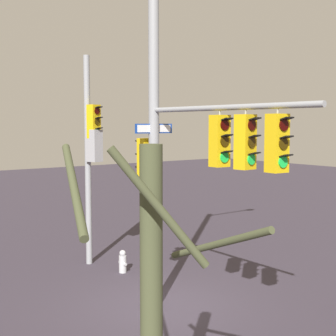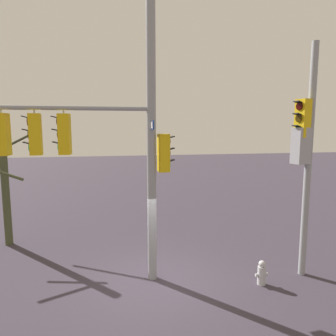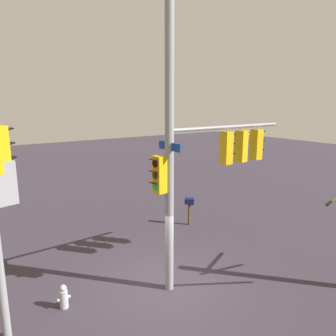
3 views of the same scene
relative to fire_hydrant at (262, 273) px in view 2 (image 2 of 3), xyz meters
name	(u,v)px [view 2 (image 2 of 3)]	position (x,y,z in m)	size (l,w,h in m)	color
ground_plane	(155,282)	(-3.04, 0.72, -0.34)	(80.00, 80.00, 0.00)	#362F3A
main_signal_pole_assembly	(117,113)	(-4.06, 0.80, 4.62)	(5.62, 3.94, 9.97)	gray
secondary_pole_assembly	(305,149)	(1.39, 0.34, 3.59)	(0.75, 0.45, 6.99)	gray
fire_hydrant	(262,273)	(0.00, 0.00, 0.00)	(0.38, 0.24, 0.73)	#B2B2B7
bare_tree_behind_pole	(5,183)	(-8.26, 4.65, 2.10)	(2.35, 2.40, 4.51)	#42472C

